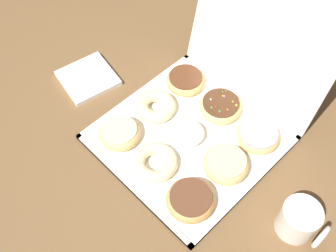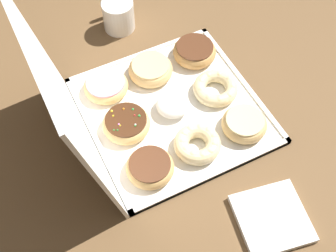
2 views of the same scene
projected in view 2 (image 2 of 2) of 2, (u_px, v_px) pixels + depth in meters
The scene contains 14 objects.
ground_plane at pixel (173, 112), 1.14m from camera, with size 3.00×3.00×0.00m, color brown.
donut_box at pixel (173, 111), 1.13m from camera, with size 0.43×0.43×0.01m.
box_lid_open at pixel (63, 101), 0.91m from camera, with size 0.43×0.39×0.01m, color white.
glazed_ring_donut_0 at pixel (244, 124), 1.08m from camera, with size 0.11×0.11×0.04m.
cruller_donut_1 at pixel (216, 89), 1.14m from camera, with size 0.12×0.12×0.03m.
chocolate_frosted_donut_2 at pixel (195, 51), 1.21m from camera, with size 0.12×0.12×0.04m.
cruller_donut_3 at pixel (198, 143), 1.05m from camera, with size 0.11×0.11×0.04m.
powdered_filled_donut_4 at pixel (172, 105), 1.11m from camera, with size 0.08×0.08×0.04m.
glazed_ring_donut_5 at pixel (150, 70), 1.18m from camera, with size 0.12×0.12×0.04m.
chocolate_frosted_donut_6 at pixel (150, 167), 1.02m from camera, with size 0.11×0.11×0.04m.
sprinkle_donut_7 at pixel (126, 124), 1.08m from camera, with size 0.12×0.12×0.04m.
pink_frosted_donut_8 at pixel (106, 86), 1.15m from camera, with size 0.12×0.12×0.04m.
coffee_mug at pixel (118, 14), 1.27m from camera, with size 0.11×0.09×0.09m.
napkin_stack at pixel (272, 218), 0.97m from camera, with size 0.15×0.15×0.02m, color white.
Camera 2 is at (-0.59, 0.31, 0.92)m, focal length 47.83 mm.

